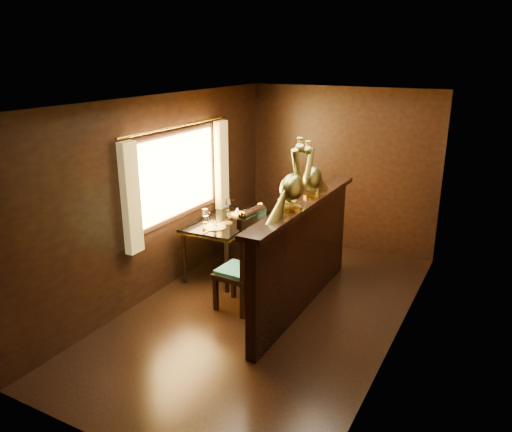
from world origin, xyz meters
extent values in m
plane|color=black|center=(0.00, 0.00, 0.00)|extent=(5.00, 5.00, 0.00)
cube|color=black|center=(0.00, 2.50, 1.25)|extent=(3.00, 0.04, 2.50)
cube|color=black|center=(0.00, -2.50, 1.25)|extent=(3.00, 0.04, 2.50)
cube|color=black|center=(-1.50, 0.00, 1.25)|extent=(0.04, 5.00, 2.50)
cube|color=black|center=(1.50, 0.00, 1.25)|extent=(0.04, 5.00, 2.50)
cube|color=beige|center=(0.00, 0.00, 2.50)|extent=(3.00, 5.00, 0.04)
cube|color=#FFC672|center=(-1.50, 0.30, 1.45)|extent=(0.01, 1.70, 1.05)
cube|color=yellow|center=(-1.40, -0.67, 1.40)|extent=(0.10, 0.22, 1.30)
cube|color=yellow|center=(-1.40, 1.27, 1.40)|extent=(0.10, 0.22, 1.30)
cylinder|color=gold|center=(-1.42, 0.30, 2.10)|extent=(0.03, 2.20, 0.03)
cube|color=black|center=(0.33, 0.30, 0.65)|extent=(0.12, 2.60, 1.30)
cube|color=#3A3B1B|center=(0.26, 0.30, 0.70)|extent=(0.02, 2.20, 0.95)
cube|color=black|center=(0.33, 0.30, 1.33)|extent=(0.26, 2.70, 0.06)
cube|color=black|center=(-1.05, 0.78, 0.75)|extent=(0.83, 1.32, 0.04)
cube|color=gold|center=(-1.05, 0.78, 0.72)|extent=(0.85, 1.34, 0.02)
cylinder|color=black|center=(-1.34, 0.19, 0.35)|extent=(0.06, 0.06, 0.71)
cylinder|color=black|center=(-0.69, 0.22, 0.35)|extent=(0.06, 0.06, 0.71)
cylinder|color=black|center=(-1.40, 1.35, 0.35)|extent=(0.06, 0.06, 0.71)
cylinder|color=black|center=(-0.75, 1.38, 0.35)|extent=(0.06, 0.06, 0.71)
cylinder|color=gold|center=(-1.01, 0.45, 0.77)|extent=(0.30, 0.30, 0.01)
cone|color=white|center=(-1.01, 0.45, 0.83)|extent=(0.11, 0.11, 0.10)
cylinder|color=gold|center=(-1.02, 1.05, 0.77)|extent=(0.30, 0.30, 0.01)
cone|color=white|center=(-1.02, 1.05, 0.83)|extent=(0.11, 0.11, 0.10)
cylinder|color=silver|center=(-1.33, 0.73, 0.80)|extent=(0.03, 0.03, 0.06)
cylinder|color=silver|center=(-1.33, 0.80, 0.80)|extent=(0.03, 0.03, 0.06)
cube|color=black|center=(-0.36, -0.07, 0.45)|extent=(0.49, 0.49, 0.06)
cube|color=#155B61|center=(-0.36, -0.07, 0.50)|extent=(0.44, 0.44, 0.05)
cube|color=#155B61|center=(-0.16, -0.08, 0.84)|extent=(0.05, 0.37, 0.60)
cube|color=black|center=(-0.56, -0.25, 0.21)|extent=(0.05, 0.05, 0.42)
cube|color=black|center=(-0.18, -0.27, 0.21)|extent=(0.05, 0.05, 0.42)
cube|color=black|center=(-0.54, 0.13, 0.21)|extent=(0.05, 0.05, 0.42)
cube|color=black|center=(-0.16, 0.11, 0.21)|extent=(0.05, 0.05, 0.42)
sphere|color=gold|center=(-0.17, -0.27, 1.29)|extent=(0.07, 0.07, 0.07)
sphere|color=gold|center=(-0.15, 0.11, 1.29)|extent=(0.07, 0.07, 0.07)
cube|color=black|center=(-0.19, 0.31, 0.47)|extent=(0.62, 0.62, 0.06)
cube|color=#155B61|center=(-0.19, 0.31, 0.52)|extent=(0.56, 0.56, 0.05)
cube|color=#155B61|center=(0.01, 0.38, 0.88)|extent=(0.16, 0.38, 0.63)
cube|color=black|center=(-0.32, 0.05, 0.22)|extent=(0.05, 0.05, 0.44)
cube|color=black|center=(0.07, 0.18, 0.22)|extent=(0.05, 0.05, 0.44)
cube|color=black|center=(-0.45, 0.44, 0.22)|extent=(0.05, 0.05, 0.44)
cube|color=black|center=(-0.06, 0.57, 0.22)|extent=(0.05, 0.05, 0.44)
sphere|color=gold|center=(0.08, 0.19, 1.36)|extent=(0.07, 0.07, 0.07)
sphere|color=gold|center=(-0.05, 0.57, 1.36)|extent=(0.07, 0.07, 0.07)
camera|label=1|loc=(2.41, -4.78, 2.98)|focal=35.00mm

